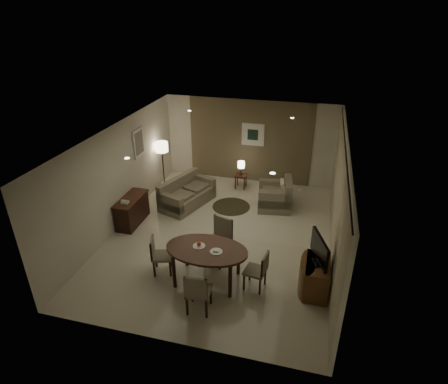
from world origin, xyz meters
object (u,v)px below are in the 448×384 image
(console_desk, at_px, (132,210))
(armchair, at_px, (275,194))
(chair_near, at_px, (199,290))
(dining_table, at_px, (207,265))
(chair_right, at_px, (255,270))
(tv_cabinet, at_px, (317,277))
(chair_far, at_px, (217,242))
(side_table, at_px, (241,181))
(sofa, at_px, (187,192))
(chair_left, at_px, (162,255))
(floor_lamp, at_px, (163,166))

(console_desk, distance_m, armchair, 4.02)
(console_desk, bearing_deg, chair_near, -43.83)
(dining_table, xyz_separation_m, chair_right, (1.02, 0.04, 0.03))
(console_desk, relative_size, tv_cabinet, 1.33)
(chair_near, bearing_deg, chair_far, -91.79)
(tv_cabinet, height_order, side_table, tv_cabinet)
(armchair, bearing_deg, side_table, -137.56)
(sofa, bearing_deg, tv_cabinet, -107.15)
(dining_table, height_order, chair_near, chair_near)
(dining_table, height_order, chair_far, chair_far)
(console_desk, bearing_deg, tv_cabinet, -17.05)
(chair_near, distance_m, chair_right, 1.29)
(chair_left, bearing_deg, sofa, -7.86)
(tv_cabinet, height_order, armchair, armchair)
(console_desk, bearing_deg, sofa, 50.93)
(chair_far, height_order, side_table, chair_far)
(dining_table, xyz_separation_m, sofa, (-1.54, 3.09, -0.00))
(chair_far, relative_size, chair_left, 1.23)
(tv_cabinet, height_order, chair_near, chair_near)
(chair_left, height_order, chair_right, chair_right)
(armchair, bearing_deg, sofa, -87.08)
(sofa, bearing_deg, armchair, -59.35)
(console_desk, bearing_deg, side_table, 50.06)
(chair_near, xyz_separation_m, chair_right, (0.92, 0.91, -0.04))
(tv_cabinet, relative_size, chair_right, 1.04)
(chair_right, height_order, side_table, chair_right)
(chair_left, relative_size, floor_lamp, 0.56)
(chair_far, relative_size, chair_right, 1.23)
(chair_right, bearing_deg, side_table, -155.04)
(sofa, xyz_separation_m, floor_lamp, (-1.10, 0.88, 0.37))
(console_desk, height_order, side_table, console_desk)
(side_table, bearing_deg, chair_right, -74.17)
(dining_table, relative_size, sofa, 1.02)
(tv_cabinet, distance_m, chair_near, 2.44)
(chair_near, xyz_separation_m, armchair, (0.85, 4.44, -0.03))
(tv_cabinet, bearing_deg, armchair, 111.52)
(chair_near, distance_m, sofa, 4.28)
(chair_left, xyz_separation_m, floor_lamp, (-1.62, 3.94, 0.34))
(chair_left, height_order, floor_lamp, floor_lamp)
(dining_table, distance_m, side_table, 4.59)
(armchair, bearing_deg, chair_left, -37.31)
(dining_table, bearing_deg, tv_cabinet, 6.43)
(side_table, bearing_deg, tv_cabinet, -59.71)
(chair_left, bearing_deg, chair_far, -75.74)
(floor_lamp, bearing_deg, console_desk, -89.59)
(tv_cabinet, bearing_deg, chair_near, -152.65)
(chair_left, distance_m, armchair, 4.06)
(tv_cabinet, xyz_separation_m, chair_left, (-3.29, -0.22, 0.08))
(console_desk, height_order, chair_near, chair_near)
(tv_cabinet, distance_m, chair_right, 1.26)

